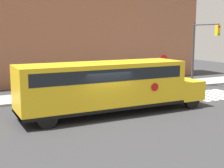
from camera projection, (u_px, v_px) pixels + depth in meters
name	position (u px, v px, depth m)	size (l,w,h in m)	color
ground_plane	(104.00, 117.00, 16.69)	(60.00, 60.00, 0.00)	#333335
sidewalk_strip	(65.00, 95.00, 22.39)	(44.00, 3.00, 0.15)	#9E9E99
building_backdrop	(40.00, 32.00, 27.37)	(32.00, 4.00, 9.19)	#935B42
crosswalk_stripes	(212.00, 95.00, 22.84)	(4.00, 3.20, 0.01)	white
school_bus	(108.00, 84.00, 17.16)	(10.93, 2.57, 2.89)	yellow
stop_sign	(163.00, 66.00, 24.98)	(0.71, 0.10, 2.77)	#38383A
traffic_light	(201.00, 45.00, 24.85)	(0.28, 2.81, 5.37)	#38383A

